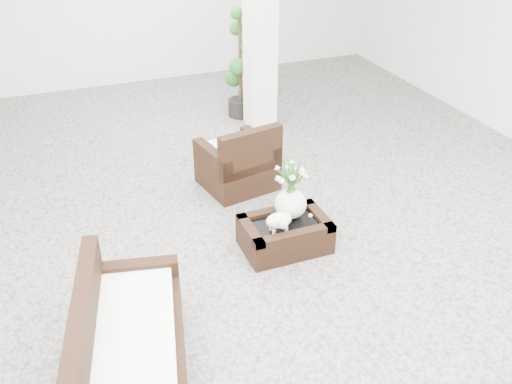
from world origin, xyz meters
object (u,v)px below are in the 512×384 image
object	(u,v)px
loveseat	(132,337)
topiary	(240,64)
armchair	(237,154)
coffee_table	(285,235)

from	to	relation	value
loveseat	topiary	size ratio (longest dim) A/B	0.96
armchair	topiary	xyz separation A→B (m)	(0.82, 2.13, 0.41)
coffee_table	topiary	bearing A→B (deg)	77.26
coffee_table	topiary	xyz separation A→B (m)	(0.81, 3.59, 0.69)
armchair	topiary	bearing A→B (deg)	-121.73
armchair	loveseat	world-z (taller)	armchair
armchair	loveseat	xyz separation A→B (m)	(-1.80, -2.65, -0.01)
coffee_table	loveseat	bearing A→B (deg)	-146.80
loveseat	topiary	bearing A→B (deg)	-16.70
armchair	loveseat	bearing A→B (deg)	45.15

